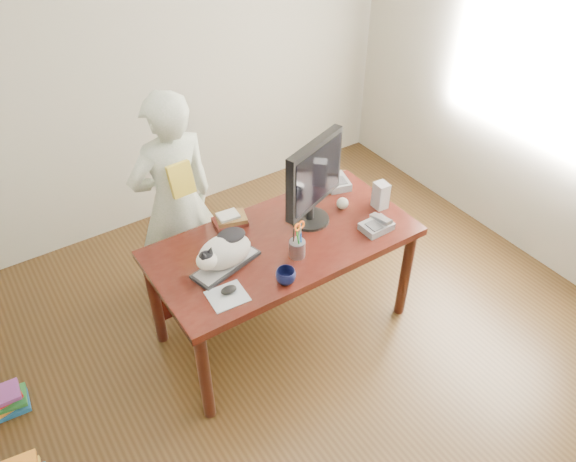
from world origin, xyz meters
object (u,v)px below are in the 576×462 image
at_px(desk, 277,251).
at_px(mouse, 229,290).
at_px(keyboard, 226,264).
at_px(book_stack, 230,220).
at_px(phone, 377,225).
at_px(baseball, 343,203).
at_px(monitor, 314,179).
at_px(book_pile_b, 5,401).
at_px(coffee_mug, 286,276).
at_px(pen_cup, 297,247).
at_px(calculator, 337,182).
at_px(speaker, 381,195).
at_px(person, 175,203).
at_px(cat, 223,251).

bearing_deg(desk, mouse, -149.22).
bearing_deg(mouse, keyboard, 68.77).
relative_size(keyboard, book_stack, 1.97).
bearing_deg(phone, baseball, 97.06).
bearing_deg(monitor, phone, -65.52).
distance_m(mouse, book_pile_b, 1.52).
xyz_separation_m(coffee_mug, book_stack, (0.00, 0.62, -0.01)).
bearing_deg(monitor, baseball, -18.70).
bearing_deg(monitor, pen_cup, -161.63).
bearing_deg(coffee_mug, book_pile_b, 156.57).
relative_size(keyboard, monitor, 0.78).
distance_m(book_stack, calculator, 0.81).
bearing_deg(book_stack, speaker, -10.94).
distance_m(coffee_mug, speaker, 0.93).
height_order(mouse, coffee_mug, coffee_mug).
distance_m(phone, speaker, 0.25).
distance_m(desk, person, 0.73).
height_order(monitor, book_pile_b, monitor).
bearing_deg(book_stack, cat, -111.85).
distance_m(cat, mouse, 0.23).
distance_m(cat, speaker, 1.11).
relative_size(monitor, book_stack, 2.53).
bearing_deg(person, mouse, 80.96).
height_order(keyboard, phone, phone).
height_order(pen_cup, baseball, pen_cup).
bearing_deg(book_stack, keyboard, -110.80).
distance_m(monitor, mouse, 0.84).
bearing_deg(pen_cup, keyboard, 159.21).
bearing_deg(desk, cat, -166.21).
bearing_deg(cat, baseball, -9.90).
bearing_deg(monitor, cat, 165.36).
bearing_deg(person, coffee_mug, 98.84).
height_order(keyboard, monitor, monitor).
distance_m(desk, cat, 0.50).
bearing_deg(keyboard, speaker, -17.31).
height_order(person, book_pile_b, person).
relative_size(mouse, calculator, 0.42).
distance_m(monitor, baseball, 0.37).
xyz_separation_m(baseball, book_stack, (-0.68, 0.25, -0.01)).
bearing_deg(desk, speaker, -11.35).
distance_m(keyboard, calculator, 1.06).
distance_m(monitor, person, 0.94).
bearing_deg(monitor, person, 115.24).
bearing_deg(phone, calculator, 79.44).
xyz_separation_m(pen_cup, phone, (0.54, -0.07, -0.04)).
xyz_separation_m(pen_cup, person, (-0.38, 0.84, -0.04)).
distance_m(calculator, book_pile_b, 2.44).
bearing_deg(pen_cup, mouse, -174.16).
xyz_separation_m(pen_cup, coffee_mug, (-0.18, -0.15, -0.02)).
bearing_deg(keyboard, coffee_mug, -69.68).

